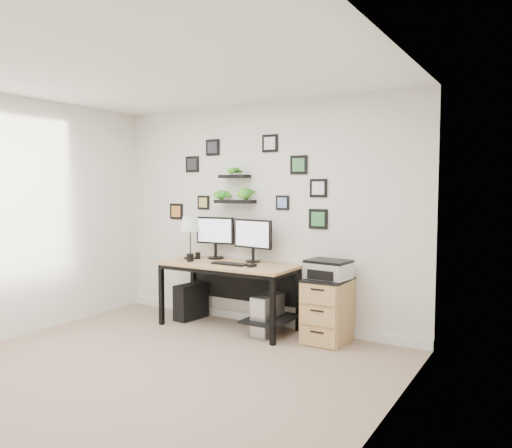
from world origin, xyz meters
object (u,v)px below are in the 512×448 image
Objects in this scene: pc_tower_black at (191,301)px; printer at (328,269)px; pc_tower_grey at (267,314)px; file_cabinet at (327,310)px; monitor_left at (215,234)px; table_lamp at (190,225)px; mug at (190,257)px; monitor_right at (253,237)px; desk at (233,274)px.

printer is at bearing 7.94° from pc_tower_black.
file_cabinet is at bearing 6.99° from pc_tower_grey.
table_lamp is (-0.27, -0.15, 0.12)m from monitor_left.
mug is (-0.12, -0.34, -0.25)m from monitor_left.
pc_tower_grey is 0.87m from printer.
monitor_right reaches higher than pc_tower_black.
monitor_right reaches higher than file_cabinet.
monitor_right reaches higher than mug.
table_lamp is at bearing -50.40° from pc_tower_black.
printer is at bearing 0.79° from table_lamp.
pc_tower_black is at bearing -171.43° from monitor_right.
monitor_right is (0.16, 0.17, 0.42)m from desk.
desk is 3.71× the size of pc_tower_black.
table_lamp is at bearing -179.43° from file_cabinet.
monitor_left is 0.95× the size of monitor_right.
pc_tower_black is (-0.65, 0.05, -0.41)m from desk.
table_lamp is at bearing 176.42° from desk.
monitor_left reaches higher than desk.
monitor_left is at bearing 69.79° from mug.
monitor_left is at bearing 165.94° from pc_tower_grey.
pc_tower_black is at bearing -153.18° from monitor_left.
desk is 0.48m from monitor_right.
mug is 1.73m from file_cabinet.
file_cabinet is (1.15, 0.06, -0.29)m from desk.
table_lamp is 1.47m from pc_tower_grey.
table_lamp reaches higher than desk.
monitor_left is at bearing 29.31° from table_lamp.
table_lamp is 5.48× the size of mug.
pc_tower_black is at bearing 127.16° from mug.
pc_tower_grey is at bearing -32.70° from monitor_right.
pc_tower_grey is 0.97× the size of printer.
pc_tower_grey is (0.48, -0.02, -0.41)m from desk.
table_lamp reaches higher than file_cabinet.
monitor_right is 0.83m from table_lamp.
pc_tower_black is (-0.82, -0.12, -0.83)m from monitor_right.
monitor_left is 0.54m from monitor_right.
printer is (1.53, -0.12, -0.28)m from monitor_left.
monitor_left is 0.44m from mug.
printer is at bearing 7.55° from pc_tower_grey.
table_lamp is (-0.65, 0.04, 0.54)m from desk.
pc_tower_grey is at bearing 7.07° from mug.
table_lamp is (-0.81, -0.13, 0.12)m from monitor_right.
table_lamp is 1.98m from file_cabinet.
pc_tower_black is at bearing 175.48° from desk.
printer is (1.80, 0.02, -0.40)m from table_lamp.
monitor_right is at bearing 9.42° from table_lamp.
pc_tower_grey is 0.69m from file_cabinet.
pc_tower_grey is at bearing -3.31° from table_lamp.
table_lamp is 0.77× the size of file_cabinet.
file_cabinet is 1.46× the size of printer.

